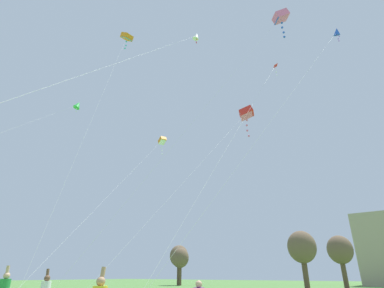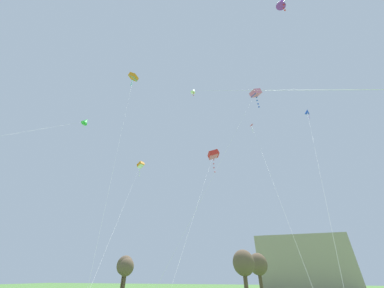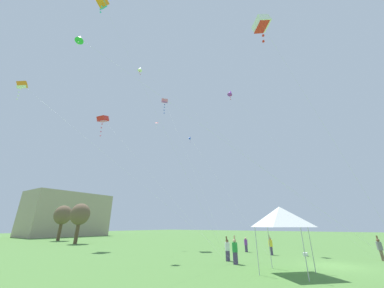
% 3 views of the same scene
% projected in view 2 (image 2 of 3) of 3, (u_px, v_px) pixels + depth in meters
% --- Properties ---
extents(distant_building, '(21.07, 11.81, 11.80)m').
position_uv_depth(distant_building, '(301.00, 263.00, 54.03)').
color(distant_building, tan).
rests_on(distant_building, ground).
extents(tree_far_left, '(3.20, 3.20, 6.46)m').
position_uv_depth(tree_far_left, '(126.00, 267.00, 45.87)').
color(tree_far_left, brown).
rests_on(tree_far_left, ground).
extents(tree_far_right, '(3.23, 3.23, 6.51)m').
position_uv_depth(tree_far_right, '(244.00, 263.00, 32.29)').
color(tree_far_right, brown).
rests_on(tree_far_right, ground).
extents(tree_near_right, '(3.44, 3.44, 6.94)m').
position_uv_depth(tree_near_right, '(125.00, 266.00, 46.63)').
color(tree_near_right, brown).
rests_on(tree_near_right, ground).
extents(tree_far_centre, '(3.37, 3.37, 6.81)m').
position_uv_depth(tree_far_centre, '(258.00, 265.00, 40.26)').
color(tree_far_centre, brown).
rests_on(tree_far_centre, ground).
extents(kite_blue_diamond_0, '(6.23, 14.84, 19.05)m').
position_uv_depth(kite_blue_diamond_0, '(307.00, 112.00, 23.88)').
color(kite_blue_diamond_0, silver).
rests_on(kite_blue_diamond_0, ground).
extents(kite_orange_box_1, '(9.33, 11.92, 29.63)m').
position_uv_depth(kite_orange_box_1, '(133.00, 77.00, 32.71)').
color(kite_orange_box_1, silver).
rests_on(kite_orange_box_1, ground).
extents(kite_red_delta_2, '(0.43, 17.79, 20.65)m').
position_uv_depth(kite_red_delta_2, '(252.00, 127.00, 28.03)').
color(kite_red_delta_2, silver).
rests_on(kite_red_delta_2, ground).
extents(kite_pink_box_3, '(8.74, 16.87, 26.25)m').
position_uv_depth(kite_pink_box_3, '(256.00, 93.00, 30.94)').
color(kite_pink_box_3, silver).
rests_on(kite_pink_box_3, ground).
extents(kite_red_box_4, '(2.19, 22.98, 21.15)m').
position_uv_depth(kite_red_box_4, '(213.00, 155.00, 35.82)').
color(kite_red_box_4, silver).
rests_on(kite_red_box_4, ground).
extents(kite_orange_box_5, '(12.12, 22.85, 19.74)m').
position_uv_depth(kite_orange_box_5, '(141.00, 165.00, 36.56)').
color(kite_orange_box_5, silver).
rests_on(kite_orange_box_5, ground).
extents(kite_green_diamond_6, '(9.84, 19.59, 19.02)m').
position_uv_depth(kite_green_diamond_6, '(86.00, 121.00, 25.12)').
color(kite_green_diamond_6, silver).
rests_on(kite_green_diamond_6, ground).
extents(kite_purple_diamond_7, '(3.16, 14.47, 24.45)m').
position_uv_depth(kite_purple_diamond_7, '(282.00, 3.00, 19.11)').
color(kite_purple_diamond_7, silver).
rests_on(kite_purple_diamond_7, ground).
extents(kite_white_diamond_9, '(9.91, 24.09, 26.50)m').
position_uv_depth(kite_white_diamond_9, '(193.00, 91.00, 31.08)').
color(kite_white_diamond_9, silver).
rests_on(kite_white_diamond_9, ground).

